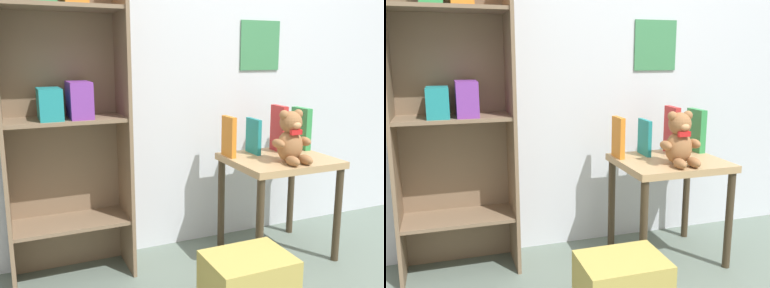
% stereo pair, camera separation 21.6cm
% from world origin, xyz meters
% --- Properties ---
extents(wall_back, '(4.80, 0.07, 2.50)m').
position_xyz_m(wall_back, '(0.00, 1.45, 1.25)').
color(wall_back, silver).
rests_on(wall_back, ground_plane).
extents(bookshelf_side, '(0.58, 0.29, 1.61)m').
position_xyz_m(bookshelf_side, '(-0.93, 1.29, 0.90)').
color(bookshelf_side, '#7F664C').
rests_on(bookshelf_side, ground_plane).
extents(display_table, '(0.55, 0.48, 0.56)m').
position_xyz_m(display_table, '(0.17, 1.07, 0.47)').
color(display_table, tan).
rests_on(display_table, ground_plane).
extents(teddy_bear, '(0.21, 0.19, 0.27)m').
position_xyz_m(teddy_bear, '(0.16, 0.96, 0.68)').
color(teddy_bear, '#99663D').
rests_on(teddy_bear, display_table).
extents(book_standing_orange, '(0.03, 0.12, 0.22)m').
position_xyz_m(book_standing_orange, '(-0.08, 1.20, 0.67)').
color(book_standing_orange, orange).
rests_on(book_standing_orange, display_table).
extents(book_standing_teal, '(0.03, 0.14, 0.20)m').
position_xyz_m(book_standing_teal, '(0.09, 1.21, 0.66)').
color(book_standing_teal, teal).
rests_on(book_standing_teal, display_table).
extents(book_standing_red, '(0.04, 0.14, 0.27)m').
position_xyz_m(book_standing_red, '(0.25, 1.20, 0.69)').
color(book_standing_red, red).
rests_on(book_standing_red, display_table).
extents(book_standing_green, '(0.04, 0.15, 0.24)m').
position_xyz_m(book_standing_green, '(0.41, 1.21, 0.68)').
color(book_standing_green, '#33934C').
rests_on(book_standing_green, display_table).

